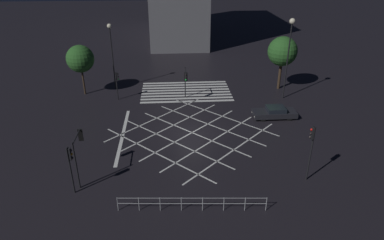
{
  "coord_description": "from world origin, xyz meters",
  "views": [
    {
      "loc": [
        1.98,
        28.44,
        15.35
      ],
      "look_at": [
        0.0,
        0.0,
        1.33
      ],
      "focal_mm": 32.0,
      "sensor_mm": 36.0,
      "label": 1
    }
  ],
  "objects": [
    {
      "name": "traffic_light_se_main",
      "position": [
        7.88,
        -8.69,
        2.35
      ],
      "size": [
        0.39,
        0.36,
        3.29
      ],
      "rotation": [
        0.0,
        0.0,
        3.14
      ],
      "color": "black",
      "rests_on": "ground_plane"
    },
    {
      "name": "street_lamp_west",
      "position": [
        8.72,
        -12.31,
        5.83
      ],
      "size": [
        0.55,
        0.55,
        7.97
      ],
      "color": "black",
      "rests_on": "ground_plane"
    },
    {
      "name": "traffic_light_ne_main",
      "position": [
        8.84,
        8.38,
        2.64
      ],
      "size": [
        0.39,
        0.36,
        3.69
      ],
      "rotation": [
        0.0,
        0.0,
        3.14
      ],
      "color": "black",
      "rests_on": "ground_plane"
    },
    {
      "name": "traffic_light_nw_main",
      "position": [
        -7.96,
        8.01,
        3.16
      ],
      "size": [
        0.39,
        0.36,
        4.44
      ],
      "color": "black",
      "rests_on": "ground_plane"
    },
    {
      "name": "ground_plane",
      "position": [
        0.0,
        0.0,
        0.0
      ],
      "size": [
        200.0,
        200.0,
        0.0
      ],
      "primitive_type": "plane",
      "color": "black"
    },
    {
      "name": "traffic_light_median_south",
      "position": [
        0.18,
        -7.84,
        2.69
      ],
      "size": [
        0.36,
        1.96,
        3.69
      ],
      "rotation": [
        0.0,
        0.0,
        1.57
      ],
      "color": "black",
      "rests_on": "ground_plane"
    },
    {
      "name": "street_tree_near",
      "position": [
        12.16,
        -10.73,
        4.32
      ],
      "size": [
        3.16,
        3.16,
        5.91
      ],
      "color": "#38281C",
      "rests_on": "ground_plane"
    },
    {
      "name": "pedestrian_railing",
      "position": [
        0.75,
        10.83,
        0.67
      ],
      "size": [
        9.78,
        0.73,
        1.05
      ],
      "rotation": [
        0.0,
        0.0,
        3.07
      ],
      "color": "#9EA0A5",
      "rests_on": "ground_plane"
    },
    {
      "name": "street_tree_far",
      "position": [
        -11.61,
        -10.97,
        4.69
      ],
      "size": [
        3.52,
        3.52,
        6.47
      ],
      "color": "#38281C",
      "rests_on": "ground_plane"
    },
    {
      "name": "street_lamp_east",
      "position": [
        -11.2,
        -7.81,
        6.95
      ],
      "size": [
        0.62,
        0.62,
        9.1
      ],
      "color": "black",
      "rests_on": "ground_plane"
    },
    {
      "name": "road_markings",
      "position": [
        0.32,
        -7.13,
        0.0
      ],
      "size": [
        16.22,
        22.22,
        0.01
      ],
      "color": "silver",
      "rests_on": "ground_plane"
    },
    {
      "name": "traffic_light_ne_cross",
      "position": [
        8.69,
        6.54,
        2.77
      ],
      "size": [
        0.36,
        2.49,
        3.77
      ],
      "rotation": [
        0.0,
        0.0,
        -1.57
      ],
      "color": "black",
      "rests_on": "ground_plane"
    },
    {
      "name": "waiting_car",
      "position": [
        -8.69,
        -2.7,
        0.57
      ],
      "size": [
        4.42,
        1.8,
        1.17
      ],
      "color": "black",
      "rests_on": "ground_plane"
    }
  ]
}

